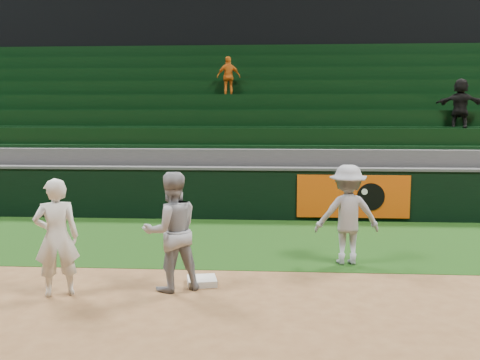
% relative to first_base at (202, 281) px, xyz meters
% --- Properties ---
extents(ground, '(70.00, 70.00, 0.00)m').
position_rel_first_base_xyz_m(ground, '(-0.12, -0.20, -0.05)').
color(ground, brown).
rests_on(ground, ground).
extents(foul_grass, '(36.00, 4.20, 0.01)m').
position_rel_first_base_xyz_m(foul_grass, '(-0.12, 2.80, -0.04)').
color(foul_grass, black).
rests_on(foul_grass, ground).
extents(upper_deck, '(40.00, 12.00, 12.00)m').
position_rel_first_base_xyz_m(upper_deck, '(-0.12, 17.25, 5.95)').
color(upper_deck, black).
rests_on(upper_deck, ground).
extents(first_base, '(0.50, 0.50, 0.09)m').
position_rel_first_base_xyz_m(first_base, '(0.00, 0.00, 0.00)').
color(first_base, white).
rests_on(first_base, ground).
extents(first_baseman, '(0.70, 0.59, 1.64)m').
position_rel_first_base_xyz_m(first_baseman, '(-1.92, -0.62, 0.77)').
color(first_baseman, silver).
rests_on(first_baseman, ground).
extents(baserunner, '(1.03, 0.94, 1.70)m').
position_rel_first_base_xyz_m(baserunner, '(-0.39, -0.26, 0.80)').
color(baserunner, '#95979F').
rests_on(baserunner, ground).
extents(base_coach, '(1.13, 0.72, 1.66)m').
position_rel_first_base_xyz_m(base_coach, '(2.28, 1.24, 0.79)').
color(base_coach, '#91949D').
rests_on(base_coach, foul_grass).
extents(field_wall, '(36.00, 0.45, 1.25)m').
position_rel_first_base_xyz_m(field_wall, '(-0.09, 5.00, 0.59)').
color(field_wall, black).
rests_on(field_wall, ground).
extents(stadium_seating, '(36.00, 5.95, 4.85)m').
position_rel_first_base_xyz_m(stadium_seating, '(-0.11, 8.77, 1.65)').
color(stadium_seating, '#3B3C3E').
rests_on(stadium_seating, ground).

